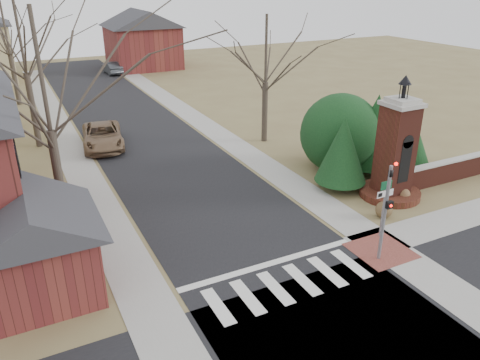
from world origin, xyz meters
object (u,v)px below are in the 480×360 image
traffic_signal_pole (387,204)px  pickup_truck (103,136)px  brick_gate_monument (394,158)px  distant_car (112,68)px  sign_post (384,198)px

traffic_signal_pole → pickup_truck: size_ratio=0.80×
brick_gate_monument → pickup_truck: brick_gate_monument is taller
traffic_signal_pole → distant_car: traffic_signal_pole is taller
traffic_signal_pole → sign_post: 2.02m
sign_post → brick_gate_monument: (3.41, 3.01, 0.22)m
sign_post → distant_car: 43.75m
brick_gate_monument → distant_car: (-5.60, 40.68, -1.44)m
sign_post → brick_gate_monument: bearing=41.4°
pickup_truck → distant_car: 26.60m
traffic_signal_pole → sign_post: bearing=47.6°
sign_post → distant_car: (-2.19, 43.68, -1.23)m
sign_post → traffic_signal_pole: bearing=-132.4°
pickup_truck → distant_car: bearing=84.7°
brick_gate_monument → distant_car: bearing=97.8°
distant_car → pickup_truck: bearing=72.9°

